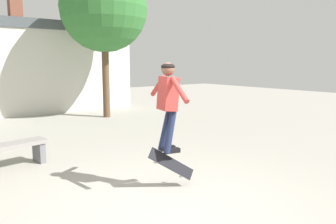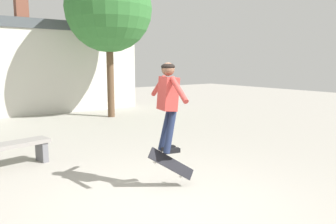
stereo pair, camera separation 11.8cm
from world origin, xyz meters
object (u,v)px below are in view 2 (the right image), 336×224
object	(u,v)px
park_bench	(4,151)
skateboard_flipping	(171,164)
skater	(168,99)
tree_right	(109,9)

from	to	relation	value
park_bench	skateboard_flipping	distance (m)	3.37
park_bench	skater	bearing A→B (deg)	-62.75
skateboard_flipping	tree_right	bearing A→B (deg)	92.16
skater	tree_right	bearing A→B (deg)	82.40
tree_right	skateboard_flipping	xyz separation A→B (m)	(-2.47, -7.14, -3.58)
skater	skateboard_flipping	distance (m)	1.07
park_bench	skater	xyz separation A→B (m)	(2.01, -2.64, 1.12)
park_bench	skateboard_flipping	world-z (taller)	skateboard_flipping
tree_right	skater	bearing A→B (deg)	-109.38
tree_right	park_bench	distance (m)	7.30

